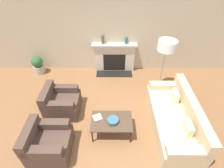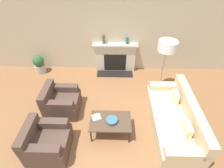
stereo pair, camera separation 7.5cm
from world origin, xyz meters
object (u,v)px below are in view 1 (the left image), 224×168
(armchair_near, at_px, (48,143))
(floor_lamp, at_px, (167,48))
(fireplace, at_px, (114,58))
(armchair_far, at_px, (61,103))
(book, at_px, (97,117))
(bowl, at_px, (113,120))
(potted_plant, at_px, (38,65))
(couch, at_px, (175,118))
(coffee_table, at_px, (112,122))
(mantel_vase_center_left, at_px, (126,40))
(mantel_vase_left, at_px, (103,39))

(armchair_near, height_order, floor_lamp, floor_lamp)
(fireplace, distance_m, armchair_far, 2.49)
(book, bearing_deg, bowl, -37.51)
(book, height_order, potted_plant, potted_plant)
(bowl, bearing_deg, potted_plant, 135.86)
(bowl, distance_m, potted_plant, 3.64)
(armchair_near, height_order, book, armchair_near)
(couch, relative_size, floor_lamp, 1.36)
(bowl, bearing_deg, coffee_table, 139.47)
(floor_lamp, bearing_deg, bowl, -130.44)
(fireplace, xyz_separation_m, armchair_near, (-1.43, -3.24, -0.20))
(coffee_table, bearing_deg, bowl, -40.53)
(bowl, distance_m, mantel_vase_center_left, 2.87)
(armchair_far, height_order, potted_plant, armchair_far)
(armchair_far, distance_m, mantel_vase_left, 2.46)
(coffee_table, xyz_separation_m, mantel_vase_left, (-0.31, 2.73, 0.78))
(mantel_vase_left, bearing_deg, book, -90.53)
(mantel_vase_left, bearing_deg, couch, -53.83)
(fireplace, height_order, couch, fireplace)
(mantel_vase_left, relative_size, potted_plant, 0.45)
(coffee_table, distance_m, book, 0.35)
(floor_lamp, bearing_deg, mantel_vase_left, 148.61)
(book, bearing_deg, potted_plant, 111.88)
(fireplace, bearing_deg, mantel_vase_center_left, 2.28)
(floor_lamp, height_order, mantel_vase_center_left, floor_lamp)
(mantel_vase_left, bearing_deg, coffee_table, -83.54)
(mantel_vase_center_left, bearing_deg, book, -106.62)
(floor_lamp, bearing_deg, fireplace, 142.52)
(potted_plant, bearing_deg, armchair_near, -67.96)
(armchair_far, bearing_deg, mantel_vase_center_left, -41.53)
(book, bearing_deg, fireplace, 60.32)
(fireplace, bearing_deg, potted_plant, -175.43)
(floor_lamp, relative_size, potted_plant, 2.54)
(armchair_near, bearing_deg, floor_lamp, -52.37)
(armchair_near, bearing_deg, bowl, -70.44)
(couch, bearing_deg, mantel_vase_center_left, -156.78)
(floor_lamp, distance_m, potted_plant, 4.27)
(armchair_far, height_order, book, armchair_far)
(fireplace, bearing_deg, floor_lamp, -37.48)
(mantel_vase_center_left, height_order, potted_plant, mantel_vase_center_left)
(bowl, bearing_deg, mantel_vase_center_left, 81.23)
(potted_plant, bearing_deg, mantel_vase_center_left, 4.28)
(couch, distance_m, book, 1.89)
(fireplace, height_order, bowl, fireplace)
(mantel_vase_center_left, bearing_deg, bowl, -98.77)
(fireplace, distance_m, floor_lamp, 1.98)
(potted_plant, bearing_deg, bowl, -44.14)
(couch, xyz_separation_m, armchair_near, (-2.90, -0.71, 0.00))
(coffee_table, distance_m, potted_plant, 3.60)
(book, bearing_deg, mantel_vase_center_left, 52.46)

